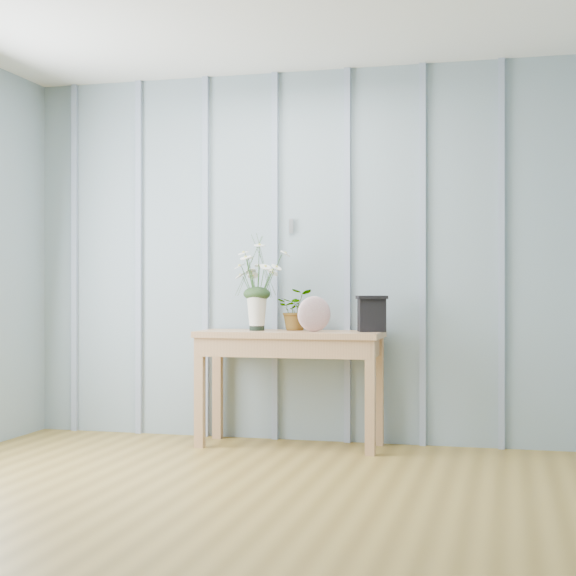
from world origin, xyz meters
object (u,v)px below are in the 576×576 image
(daisy_vase, at_px, (257,271))
(sideboard, at_px, (290,349))
(carved_box, at_px, (372,313))
(felt_disc_vessel, at_px, (314,314))

(daisy_vase, bearing_deg, sideboard, -0.50)
(daisy_vase, height_order, carved_box, daisy_vase)
(felt_disc_vessel, xyz_separation_m, carved_box, (0.35, 0.11, 0.00))
(daisy_vase, xyz_separation_m, carved_box, (0.75, 0.04, -0.27))
(sideboard, bearing_deg, carved_box, 4.36)
(felt_disc_vessel, bearing_deg, daisy_vase, 135.19)
(sideboard, relative_size, felt_disc_vessel, 5.26)
(carved_box, bearing_deg, sideboard, -175.64)
(sideboard, height_order, daisy_vase, daisy_vase)
(felt_disc_vessel, height_order, carved_box, carved_box)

